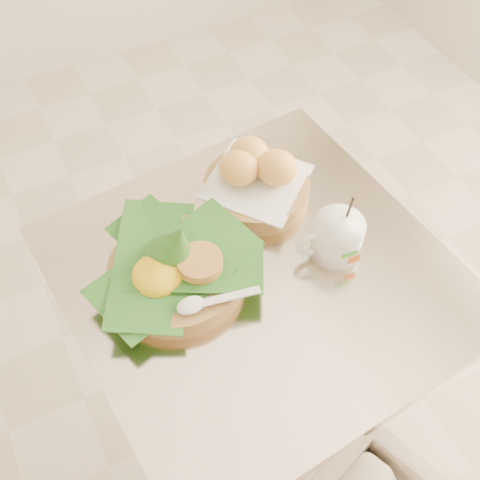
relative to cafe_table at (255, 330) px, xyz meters
name	(u,v)px	position (x,y,z in m)	size (l,w,h in m)	color
floor	(184,432)	(-0.19, 0.06, -0.53)	(3.60, 3.60, 0.00)	beige
cafe_table	(255,330)	(0.00, 0.00, 0.00)	(0.76, 0.76, 0.75)	gray
rice_basket	(176,267)	(-0.14, 0.05, 0.26)	(0.32, 0.32, 0.16)	#9F7844
bread_basket	(256,179)	(0.09, 0.18, 0.27)	(0.26, 0.26, 0.11)	#9F7844
coffee_mug	(336,237)	(0.16, -0.02, 0.27)	(0.13, 0.10, 0.17)	white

